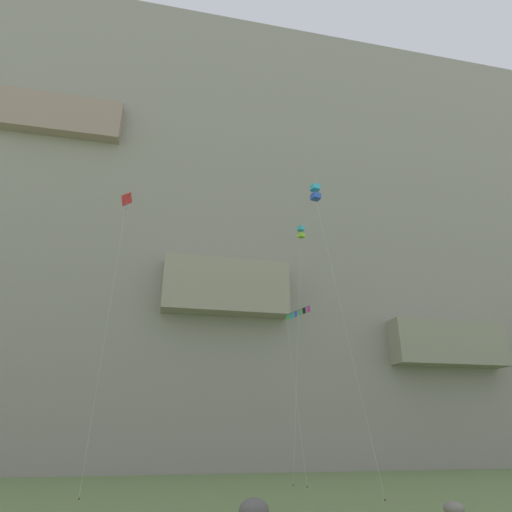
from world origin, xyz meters
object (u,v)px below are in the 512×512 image
object	(u,v)px
kite_box_low_center	(301,234)
kite_box_near_cliff	(316,193)
kite_banner_upper_mid	(298,318)
boulder_foreground_left	(454,508)
boulder_mid_field	(254,511)
kite_diamond_upper_right	(125,211)

from	to	relation	value
kite_box_low_center	kite_box_near_cliff	bearing A→B (deg)	-92.38
kite_banner_upper_mid	boulder_foreground_left	bearing A→B (deg)	-82.56
kite_box_near_cliff	kite_banner_upper_mid	bearing A→B (deg)	88.88
boulder_foreground_left	kite_box_low_center	distance (m)	27.77
boulder_mid_field	boulder_foreground_left	world-z (taller)	boulder_mid_field
kite_diamond_upper_right	boulder_foreground_left	bearing A→B (deg)	-34.31
kite_diamond_upper_right	kite_banner_upper_mid	size ratio (longest dim) A/B	1.59
kite_diamond_upper_right	kite_box_low_center	world-z (taller)	kite_diamond_upper_right
kite_box_near_cliff	kite_box_low_center	world-z (taller)	kite_box_near_cliff
boulder_mid_field	kite_banner_upper_mid	bearing A→B (deg)	65.36
boulder_foreground_left	kite_box_low_center	bearing A→B (deg)	98.02
kite_diamond_upper_right	kite_banner_upper_mid	xyz separation A→B (m)	(17.24, 4.41, -7.82)
boulder_foreground_left	kite_diamond_upper_right	distance (m)	32.39
kite_box_near_cliff	kite_box_low_center	distance (m)	5.70
boulder_mid_field	kite_diamond_upper_right	distance (m)	27.19
boulder_foreground_left	kite_box_low_center	xyz separation A→B (m)	(-2.24, 15.87, 22.68)
boulder_mid_field	kite_box_near_cliff	world-z (taller)	kite_box_near_cliff
boulder_mid_field	kite_banner_upper_mid	distance (m)	24.03
boulder_foreground_left	kite_box_near_cliff	bearing A→B (deg)	103.31
boulder_foreground_left	kite_diamond_upper_right	world-z (taller)	kite_diamond_upper_right
kite_box_near_cliff	kite_diamond_upper_right	xyz separation A→B (m)	(-17.09, 2.93, -2.20)
boulder_foreground_left	kite_box_low_center	size ratio (longest dim) A/B	0.05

